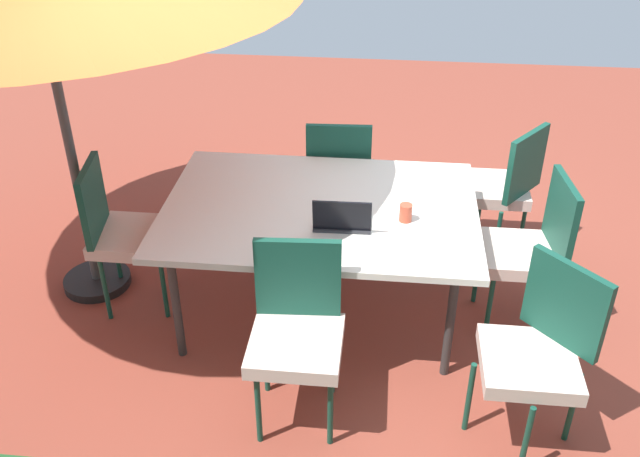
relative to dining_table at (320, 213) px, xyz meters
name	(u,v)px	position (x,y,z in m)	size (l,w,h in m)	color
ground_plane	(320,311)	(0.00, 0.00, -0.74)	(10.00, 10.00, 0.02)	brown
dining_table	(320,213)	(0.00, 0.00, 0.00)	(1.84, 1.29, 0.77)	silver
chair_south	(339,173)	(-0.04, -0.86, -0.17)	(0.46, 0.47, 0.98)	beige
chair_east	(122,229)	(1.22, 0.02, -0.17)	(0.49, 0.48, 0.98)	beige
chair_west	(530,245)	(-1.25, -0.05, -0.17)	(0.48, 0.47, 0.98)	beige
chair_southwest	(502,184)	(-1.17, -0.81, -0.17)	(0.58, 0.58, 0.98)	beige
chair_north	(297,328)	(0.03, 0.84, -0.17)	(0.46, 0.47, 0.98)	beige
chair_northwest	(539,348)	(-1.16, 0.87, -0.17)	(0.59, 0.59, 0.98)	beige
laptop	(342,220)	(-0.15, 0.22, 0.09)	(0.33, 0.25, 0.21)	#2D2D33
cup	(406,213)	(-0.50, 0.11, 0.10)	(0.07, 0.07, 0.10)	#CC4C33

